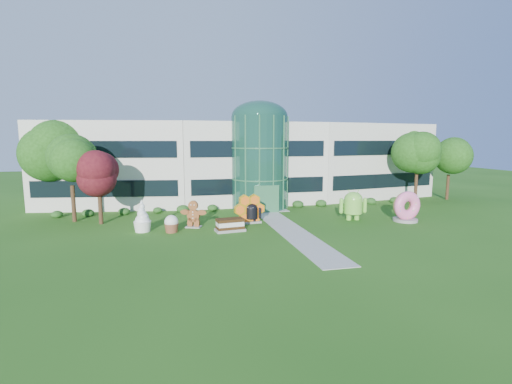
{
  "coord_description": "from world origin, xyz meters",
  "views": [
    {
      "loc": [
        -9.54,
        -26.78,
        7.38
      ],
      "look_at": [
        -1.8,
        6.0,
        2.6
      ],
      "focal_mm": 26.0,
      "sensor_mm": 36.0,
      "label": 1
    }
  ],
  "objects": [
    {
      "name": "froyo",
      "position": [
        -11.75,
        3.79,
        1.28
      ],
      "size": [
        1.51,
        1.51,
        2.55
      ],
      "primitive_type": null,
      "rotation": [
        0.0,
        0.0,
        -0.01
      ],
      "color": "white",
      "rests_on": "ground"
    },
    {
      "name": "cupcake",
      "position": [
        -9.48,
        2.97,
        0.71
      ],
      "size": [
        1.55,
        1.55,
        1.41
      ],
      "primitive_type": null,
      "rotation": [
        0.0,
        0.0,
        -0.4
      ],
      "color": "white",
      "rests_on": "ground"
    },
    {
      "name": "building",
      "position": [
        0.0,
        18.0,
        4.65
      ],
      "size": [
        46.0,
        15.0,
        9.3
      ],
      "primitive_type": null,
      "color": "beige",
      "rests_on": "ground"
    },
    {
      "name": "trees_backdrop",
      "position": [
        0.0,
        13.0,
        4.2
      ],
      "size": [
        52.0,
        8.0,
        8.4
      ],
      "primitive_type": null,
      "color": "#1E4611",
      "rests_on": "ground"
    },
    {
      "name": "android_green",
      "position": [
        6.92,
        3.89,
        1.54
      ],
      "size": [
        2.92,
        2.13,
        3.09
      ],
      "primitive_type": null,
      "rotation": [
        0.0,
        0.0,
        -0.12
      ],
      "color": "#71C73F",
      "rests_on": "ground"
    },
    {
      "name": "donut",
      "position": [
        11.29,
        2.24,
        1.4
      ],
      "size": [
        2.77,
        1.46,
        2.8
      ],
      "primitive_type": null,
      "rotation": [
        0.0,
        0.0,
        0.06
      ],
      "color": "pink",
      "rests_on": "ground"
    },
    {
      "name": "walkway",
      "position": [
        0.0,
        2.0,
        0.02
      ],
      "size": [
        2.4,
        20.0,
        0.04
      ],
      "primitive_type": "cube",
      "color": "#9E9E93",
      "rests_on": "ground"
    },
    {
      "name": "android_black",
      "position": [
        -2.51,
        4.82,
        1.05
      ],
      "size": [
        2.17,
        1.81,
        2.11
      ],
      "primitive_type": null,
      "rotation": [
        0.0,
        0.0,
        -0.35
      ],
      "color": "black",
      "rests_on": "ground"
    },
    {
      "name": "atrium",
      "position": [
        0.0,
        12.0,
        4.9
      ],
      "size": [
        6.0,
        6.0,
        9.8
      ],
      "primitive_type": "cylinder",
      "color": "#194738",
      "rests_on": "ground"
    },
    {
      "name": "ground",
      "position": [
        0.0,
        0.0,
        0.0
      ],
      "size": [
        140.0,
        140.0,
        0.0
      ],
      "primitive_type": "plane",
      "color": "#215114",
      "rests_on": "ground"
    },
    {
      "name": "gingerbread",
      "position": [
        -7.64,
        4.29,
        1.16
      ],
      "size": [
        2.69,
        1.85,
        2.32
      ],
      "primitive_type": null,
      "rotation": [
        0.0,
        0.0,
        -0.39
      ],
      "color": "brown",
      "rests_on": "ground"
    },
    {
      "name": "ice_cream_sandwich",
      "position": [
        -4.85,
        2.24,
        0.53
      ],
      "size": [
        2.51,
        1.48,
        1.06
      ],
      "primitive_type": null,
      "rotation": [
        0.0,
        0.0,
        0.13
      ],
      "color": "#311E0A",
      "rests_on": "ground"
    },
    {
      "name": "tree_red",
      "position": [
        -15.5,
        7.5,
        3.0
      ],
      "size": [
        4.0,
        4.0,
        6.0
      ],
      "primitive_type": null,
      "color": "#3F0C14",
      "rests_on": "ground"
    },
    {
      "name": "honeycomb",
      "position": [
        -2.68,
        4.82,
        1.16
      ],
      "size": [
        3.06,
        1.38,
        2.32
      ],
      "primitive_type": null,
      "rotation": [
        0.0,
        0.0,
        0.11
      ],
      "color": "orange",
      "rests_on": "ground"
    }
  ]
}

